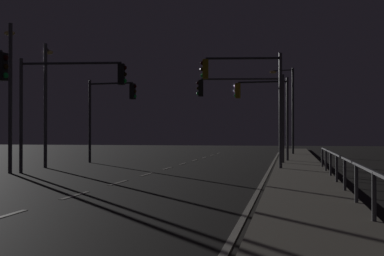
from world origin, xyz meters
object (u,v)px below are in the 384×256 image
object	(u,v)px
traffic_light_mid_left	(68,91)
street_lamp_mid_block	(289,102)
traffic_light_far_right	(246,87)
traffic_light_near_right	(264,102)
traffic_light_far_left	(244,100)
street_lamp_median	(46,93)
traffic_light_near_left	(110,105)
street_lamp_corner	(10,84)

from	to	relation	value
traffic_light_mid_left	street_lamp_mid_block	xyz separation A→B (m)	(9.97, 21.02, 0.58)
traffic_light_far_right	traffic_light_near_right	size ratio (longest dim) A/B	1.08
traffic_light_far_left	traffic_light_far_right	size ratio (longest dim) A/B	0.90
traffic_light_near_right	street_lamp_median	distance (m)	13.22
traffic_light_far_left	street_lamp_median	world-z (taller)	street_lamp_median
traffic_light_far_right	traffic_light_near_right	xyz separation A→B (m)	(0.48, 7.62, -0.32)
traffic_light_far_right	traffic_light_mid_left	bearing A→B (deg)	-159.56
traffic_light_near_left	street_lamp_mid_block	size ratio (longest dim) A/B	0.74
traffic_light_near_right	street_lamp_corner	distance (m)	15.54
traffic_light_far_right	street_lamp_corner	bearing A→B (deg)	-163.15
traffic_light_far_left	traffic_light_mid_left	world-z (taller)	traffic_light_mid_left
traffic_light_near_left	traffic_light_mid_left	bearing A→B (deg)	-84.06
traffic_light_mid_left	street_lamp_median	size ratio (longest dim) A/B	0.80
traffic_light_far_right	traffic_light_mid_left	xyz separation A→B (m)	(-7.93, -2.96, -0.29)
traffic_light_far_right	traffic_light_mid_left	size ratio (longest dim) A/B	1.06
traffic_light_mid_left	street_lamp_median	xyz separation A→B (m)	(-2.83, 3.62, 0.20)
street_lamp_mid_block	street_lamp_corner	size ratio (longest dim) A/B	1.01
traffic_light_near_right	traffic_light_near_left	xyz separation A→B (m)	(-9.27, -2.39, -0.16)
traffic_light_far_left	traffic_light_near_left	bearing A→B (deg)	175.59
traffic_light_near_left	street_lamp_corner	distance (m)	8.67
traffic_light_mid_left	traffic_light_near_right	bearing A→B (deg)	51.48
traffic_light_near_right	street_lamp_corner	bearing A→B (deg)	-135.76
traffic_light_far_left	street_lamp_mid_block	world-z (taller)	street_lamp_mid_block
traffic_light_far_left	street_lamp_corner	xyz separation A→B (m)	(-10.13, -7.82, 0.37)
traffic_light_far_right	traffic_light_near_left	xyz separation A→B (m)	(-8.79, 5.23, -0.49)
traffic_light_far_left	traffic_light_mid_left	xyz separation A→B (m)	(-7.41, -7.55, 0.03)
traffic_light_far_right	street_lamp_corner	distance (m)	11.13
traffic_light_mid_left	street_lamp_corner	distance (m)	2.75
traffic_light_far_right	street_lamp_median	world-z (taller)	street_lamp_median
traffic_light_far_right	street_lamp_corner	xyz separation A→B (m)	(-10.65, -3.23, 0.06)
traffic_light_far_left	traffic_light_near_left	xyz separation A→B (m)	(-8.26, 0.64, -0.18)
street_lamp_mid_block	traffic_light_far_left	bearing A→B (deg)	-100.75
traffic_light_near_right	street_lamp_corner	size ratio (longest dim) A/B	0.75
street_lamp_mid_block	traffic_light_near_left	bearing A→B (deg)	-130.13
traffic_light_far_left	traffic_light_far_right	distance (m)	4.63
traffic_light_mid_left	street_lamp_median	bearing A→B (deg)	128.00
traffic_light_mid_left	traffic_light_far_right	bearing A→B (deg)	20.44
traffic_light_far_left	street_lamp_corner	bearing A→B (deg)	-142.35
traffic_light_far_right	traffic_light_near_right	distance (m)	7.64
traffic_light_near_left	traffic_light_far_right	bearing A→B (deg)	-30.75
traffic_light_far_left	street_lamp_corner	distance (m)	12.80
traffic_light_far_left	traffic_light_near_left	distance (m)	8.29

